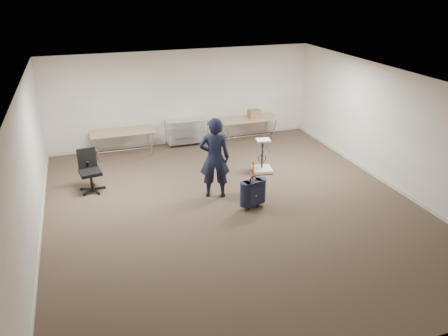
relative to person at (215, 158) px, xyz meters
name	(u,v)px	position (x,y,z in m)	size (l,w,h in m)	color
ground	(233,207)	(0.21, -0.68, -0.95)	(9.00, 9.00, 0.00)	#413427
room_shell	(215,180)	(0.21, 0.70, -0.90)	(8.00, 9.00, 9.00)	beige
folding_table_left	(123,133)	(-1.69, 3.27, -0.27)	(1.80, 0.75, 0.73)	#8C7356
folding_table_right	(248,120)	(2.11, 3.27, -0.27)	(1.80, 0.75, 0.73)	#8C7356
wire_shelf	(186,131)	(0.21, 3.52, -0.51)	(1.22, 0.47, 0.80)	silver
person	(215,158)	(0.00, 0.00, 0.00)	(0.69, 0.45, 1.90)	black
suitcase	(253,193)	(0.61, -0.83, -0.58)	(0.44, 0.31, 1.10)	black
office_chair	(91,179)	(-2.71, 1.21, -0.64)	(0.62, 0.62, 1.02)	black
equipment_cart	(262,163)	(1.60, 0.93, -0.72)	(0.56, 0.56, 0.89)	beige
cardboard_box	(254,114)	(2.27, 3.20, -0.09)	(0.36, 0.27, 0.27)	olive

